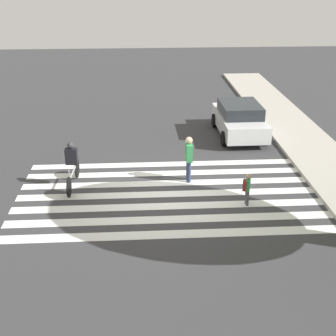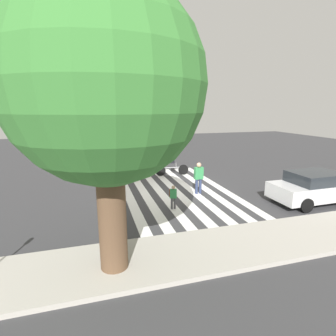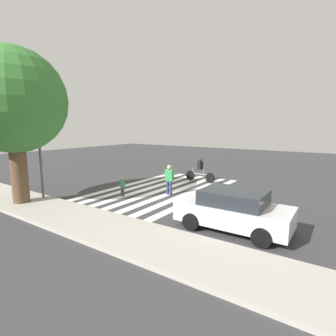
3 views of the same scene
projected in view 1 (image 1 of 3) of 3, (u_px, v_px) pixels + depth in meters
The scene contains 6 objects.
ground_plane at pixel (167, 194), 15.74m from camera, with size 60.00×60.00×0.00m, color #38383A.
crosswalk_stripes at pixel (167, 194), 15.74m from camera, with size 5.57×10.00×0.01m.
pedestrian_adult_yellow_jacket at pixel (189, 157), 16.33m from camera, with size 0.47×0.25×1.66m.
pedestrian_child_with_backpack at pixel (247, 187), 14.79m from camera, with size 0.33×0.31×1.09m.
cyclist_far_lane at pixel (72, 163), 15.94m from camera, with size 2.25×0.41×1.64m.
car_parked_dark_suv at pixel (240, 119), 20.86m from camera, with size 4.06×2.03×1.48m.
Camera 1 is at (14.05, -0.83, 7.11)m, focal length 50.00 mm.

